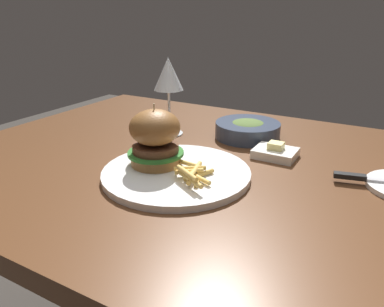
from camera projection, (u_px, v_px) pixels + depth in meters
dining_table at (208, 195)px, 0.88m from camera, size 1.23×0.91×0.74m
main_plate at (176, 173)px, 0.77m from camera, size 0.30×0.30×0.01m
burger_sandwich at (155, 138)px, 0.78m from camera, size 0.12×0.12×0.13m
fries_pile at (193, 173)px, 0.72m from camera, size 0.11×0.11×0.03m
wine_glass at (168, 77)px, 0.97m from camera, size 0.08×0.08×0.21m
table_knife at (379, 180)px, 0.72m from camera, size 0.20×0.06×0.01m
butter_dish at (275, 152)px, 0.87m from camera, size 0.10×0.08×0.04m
soup_bowl at (248, 129)px, 0.99m from camera, size 0.17×0.17×0.05m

